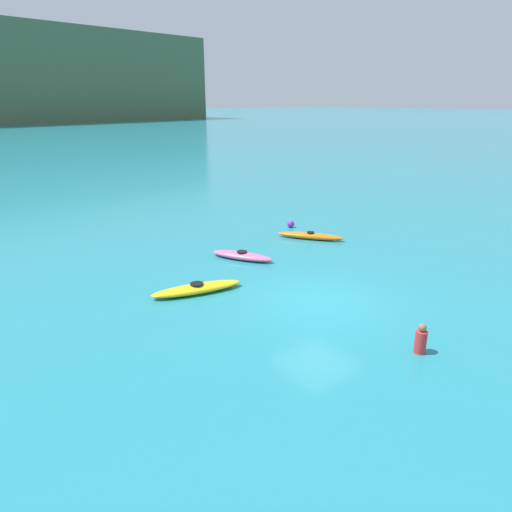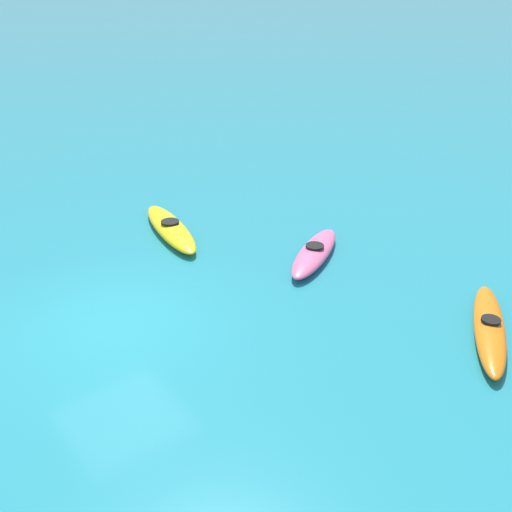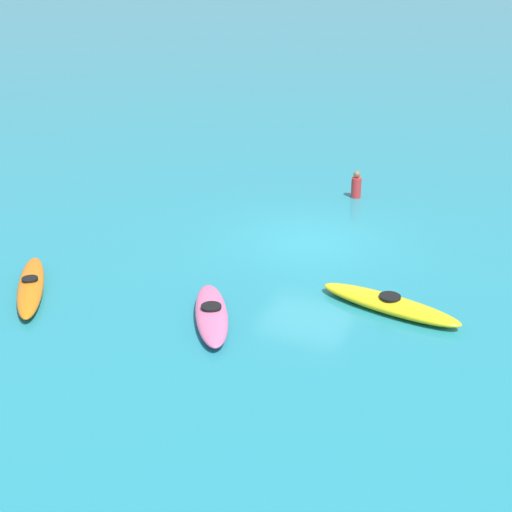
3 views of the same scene
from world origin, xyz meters
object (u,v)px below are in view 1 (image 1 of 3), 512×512
kayak_yellow (197,289)px  kayak_orange (310,236)px  kayak_pink (242,256)px  buoy_purple (291,224)px  person_near_shore (421,340)px

kayak_yellow → kayak_orange: (7.88, 2.43, -0.00)m
kayak_pink → kayak_orange: same height
kayak_orange → kayak_yellow: bearing=-162.9°
buoy_purple → kayak_yellow: bearing=-151.3°
buoy_purple → person_near_shore: bearing=-115.4°
buoy_purple → kayak_pink: bearing=-152.5°
kayak_pink → kayak_yellow: (-3.40, -1.99, -0.00)m
kayak_orange → person_near_shore: (-5.03, -9.69, 0.22)m
kayak_yellow → buoy_purple: bearing=28.7°
kayak_orange → buoy_purple: (0.64, 2.24, 0.03)m
kayak_pink → buoy_purple: (5.13, 2.67, 0.03)m
kayak_orange → kayak_pink: bearing=-174.5°
kayak_orange → buoy_purple: 2.33m
buoy_purple → person_near_shore: person_near_shore is taller
kayak_yellow → buoy_purple: (8.53, 4.66, 0.03)m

